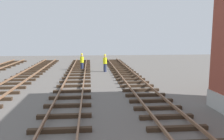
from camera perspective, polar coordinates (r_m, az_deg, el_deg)
The scene contains 2 objects.
track_worker_foreground at distance 24.26m, azimuth -1.74°, elevation 1.72°, with size 0.40×0.40×1.87m.
track_worker_distant at distance 25.61m, azimuth -7.42°, elevation 2.01°, with size 0.40×0.40×1.87m.
Camera 1 is at (-1.98, -3.87, 3.74)m, focal length 37.11 mm.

